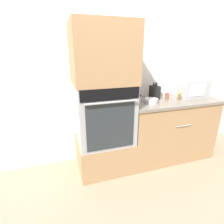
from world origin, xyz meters
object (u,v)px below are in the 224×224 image
object	(u,v)px
wall_oven	(104,113)
condiment_jar_far	(179,96)
condiment_jar_mid	(139,98)
knife_block	(155,92)
microwave	(191,88)
bowl	(151,101)
condiment_jar_near	(167,96)

from	to	relation	value
wall_oven	condiment_jar_far	world-z (taller)	wall_oven
condiment_jar_mid	knife_block	bearing A→B (deg)	15.20
microwave	condiment_jar_far	xyz separation A→B (m)	(-0.29, -0.13, -0.07)
wall_oven	microwave	size ratio (longest dim) A/B	1.83
microwave	knife_block	size ratio (longest dim) A/B	1.80
microwave	condiment_jar_mid	bearing A→B (deg)	-177.18
bowl	knife_block	bearing A→B (deg)	50.36
bowl	condiment_jar_near	size ratio (longest dim) A/B	2.14
bowl	condiment_jar_mid	bearing A→B (deg)	137.38
wall_oven	bowl	distance (m)	0.65
knife_block	condiment_jar_near	world-z (taller)	knife_block
knife_block	condiment_jar_far	xyz separation A→B (m)	(0.30, -0.16, -0.04)
bowl	microwave	bearing A→B (deg)	11.67
condiment_jar_near	condiment_jar_far	size ratio (longest dim) A/B	0.76
wall_oven	knife_block	size ratio (longest dim) A/B	3.28
knife_block	microwave	bearing A→B (deg)	-3.09
knife_block	bowl	world-z (taller)	knife_block
microwave	condiment_jar_mid	xyz separation A→B (m)	(-0.86, -0.04, -0.08)
wall_oven	microwave	xyz separation A→B (m)	(1.37, 0.09, 0.22)
microwave	knife_block	distance (m)	0.59
microwave	wall_oven	bearing A→B (deg)	-176.11
wall_oven	microwave	bearing A→B (deg)	3.89
wall_oven	condiment_jar_mid	distance (m)	0.53
knife_block	condiment_jar_far	world-z (taller)	knife_block
condiment_jar_far	bowl	bearing A→B (deg)	-177.21
condiment_jar_near	condiment_jar_far	distance (m)	0.16
wall_oven	microwave	world-z (taller)	wall_oven
condiment_jar_near	bowl	bearing A→B (deg)	-159.98
microwave	condiment_jar_near	distance (m)	0.44
microwave	condiment_jar_mid	distance (m)	0.87
knife_block	bowl	xyz separation A→B (m)	(-0.15, -0.18, -0.06)
condiment_jar_near	wall_oven	bearing A→B (deg)	-176.69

